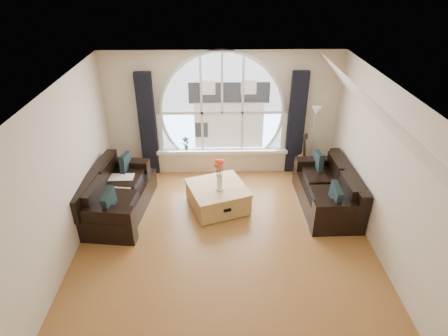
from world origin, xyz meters
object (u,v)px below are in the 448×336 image
sofa_left (117,194)px  guitar (303,154)px  floor_lamp (312,142)px  sofa_right (327,189)px  vase_flowers (219,171)px  potted_plant (186,143)px  coffee_chest (218,196)px

sofa_left → guitar: bearing=26.2°
sofa_left → floor_lamp: (3.96, 1.35, 0.40)m
sofa_right → vase_flowers: (-2.07, -0.06, 0.46)m
sofa_left → sofa_right: 4.00m
vase_flowers → potted_plant: size_ratio=2.25×
sofa_right → floor_lamp: 1.34m
sofa_left → coffee_chest: (1.89, 0.10, -0.15)m
floor_lamp → vase_flowers: bearing=-146.7°
sofa_left → coffee_chest: 1.90m
sofa_left → sofa_right: (4.00, 0.08, 0.00)m
guitar → potted_plant: (-2.57, 0.23, 0.18)m
sofa_right → floor_lamp: size_ratio=1.16×
vase_flowers → floor_lamp: floor_lamp is taller
coffee_chest → vase_flowers: bearing=-87.7°
sofa_left → potted_plant: potted_plant is taller
sofa_left → floor_lamp: floor_lamp is taller
sofa_right → sofa_left: bearing=-180.0°
sofa_left → vase_flowers: size_ratio=2.78×
sofa_left → guitar: size_ratio=1.84×
vase_flowers → floor_lamp: bearing=33.3°
sofa_left → coffee_chest: size_ratio=1.87×
sofa_left → coffee_chest: bearing=10.1°
vase_flowers → potted_plant: (-0.73, 1.53, -0.15)m
sofa_left → floor_lamp: 4.20m
sofa_left → potted_plant: (1.21, 1.54, 0.31)m
floor_lamp → potted_plant: size_ratio=5.14×
sofa_left → floor_lamp: bearing=25.8°
sofa_right → vase_flowers: size_ratio=2.65×
sofa_right → coffee_chest: (-2.11, 0.03, -0.15)m
floor_lamp → guitar: (-0.19, -0.04, -0.27)m
sofa_right → potted_plant: bearing=151.3°
coffee_chest → sofa_right: bearing=-20.4°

